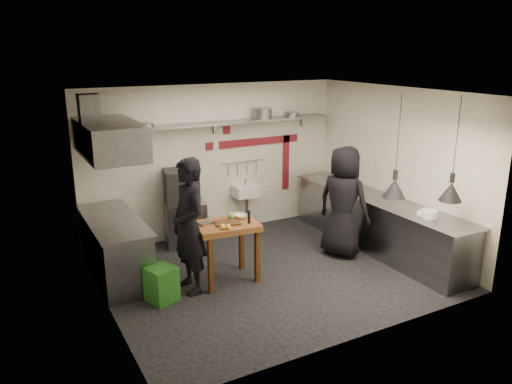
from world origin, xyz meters
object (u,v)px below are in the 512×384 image
green_bin (162,284)px  chef_right (343,202)px  combi_oven (181,186)px  prep_table (227,252)px  oven_stand (185,223)px  chef_left (189,226)px

green_bin → chef_right: chef_right is taller
combi_oven → prep_table: bearing=-76.2°
oven_stand → prep_table: 1.69m
prep_table → chef_left: chef_left is taller
chef_left → chef_right: 2.75m
green_bin → chef_right: (3.22, 0.11, 0.69)m
oven_stand → chef_left: size_ratio=0.41×
green_bin → chef_left: bearing=13.5°
green_bin → prep_table: prep_table is taller
prep_table → chef_left: 0.80m
chef_left → chef_right: (2.74, -0.00, -0.04)m
oven_stand → chef_right: 2.82m
combi_oven → green_bin: (-1.00, -1.82, -0.84)m
oven_stand → prep_table: size_ratio=0.87×
chef_left → combi_oven: bearing=158.8°
combi_oven → chef_right: chef_right is taller
green_bin → prep_table: bearing=7.3°
green_bin → chef_left: 0.88m
combi_oven → chef_left: (-0.53, -1.70, -0.10)m
combi_oven → chef_left: chef_left is taller
chef_left → green_bin: bearing=-80.5°
green_bin → prep_table: size_ratio=0.54×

